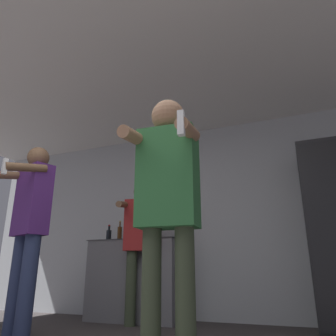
{
  "coord_description": "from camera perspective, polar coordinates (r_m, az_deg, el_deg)",
  "views": [
    {
      "loc": [
        1.32,
        -1.05,
        0.57
      ],
      "look_at": [
        0.6,
        0.72,
        1.19
      ],
      "focal_mm": 35.0,
      "sensor_mm": 36.0,
      "label": 1
    }
  ],
  "objects": [
    {
      "name": "wall_back",
      "position": [
        4.52,
        5.04,
        -8.77
      ],
      "size": [
        7.0,
        0.06,
        2.55
      ],
      "color": "#B2B7BC",
      "rests_on": "ground_plane"
    },
    {
      "name": "bottle_red_label",
      "position": [
        4.57,
        -7.32,
        -11.25
      ],
      "size": [
        0.08,
        0.08,
        0.25
      ],
      "color": "silver",
      "rests_on": "counter"
    },
    {
      "name": "bottle_green_wine",
      "position": [
        4.62,
        -8.43,
        -11.21
      ],
      "size": [
        0.06,
        0.06,
        0.28
      ],
      "color": "#563314",
      "rests_on": "counter"
    },
    {
      "name": "bottle_brown_liquor",
      "position": [
        4.71,
        -10.28,
        -11.42
      ],
      "size": [
        0.07,
        0.07,
        0.24
      ],
      "color": "black",
      "rests_on": "counter"
    },
    {
      "name": "person_woman_foreground",
      "position": [
        1.96,
        -0.06,
        -5.11
      ],
      "size": [
        0.44,
        0.44,
        1.64
      ],
      "color": "#38422D",
      "rests_on": "ground_plane"
    },
    {
      "name": "person_man_side",
      "position": [
        3.41,
        -23.06,
        -8.86
      ],
      "size": [
        0.56,
        0.6,
        1.79
      ],
      "color": "navy",
      "rests_on": "ground_plane"
    },
    {
      "name": "person_spectator_back",
      "position": [
        4.04,
        -4.71,
        -11.93
      ],
      "size": [
        0.52,
        0.56,
        1.65
      ],
      "color": "#38422D",
      "rests_on": "ground_plane"
    },
    {
      "name": "counter",
      "position": [
        4.44,
        -5.33,
        -18.76
      ],
      "size": [
        1.21,
        0.62,
        0.98
      ],
      "color": "slate",
      "rests_on": "ground_plane"
    },
    {
      "name": "ceiling_slab",
      "position": [
        3.57,
        -3.72,
        16.37
      ],
      "size": [
        7.0,
        3.71,
        0.05
      ],
      "color": "silver",
      "rests_on": "wall_back"
    }
  ]
}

